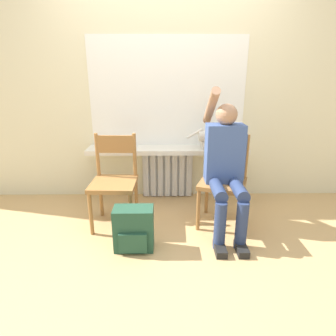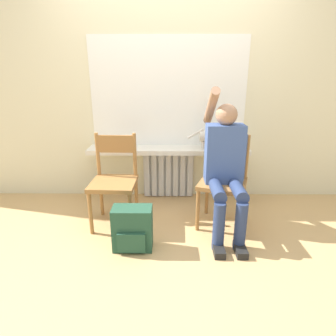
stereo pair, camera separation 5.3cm
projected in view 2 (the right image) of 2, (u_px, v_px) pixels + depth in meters
ground_plane at (167, 252)px, 2.35m from camera, size 12.00×12.00×0.00m
wall_with_window at (168, 80)px, 3.09m from camera, size 7.00×0.06×2.70m
radiator at (168, 173)px, 3.35m from camera, size 0.59×0.08×0.58m
windowsill at (168, 150)px, 3.15m from camera, size 1.79×0.30×0.05m
window_glass at (168, 93)px, 3.09m from camera, size 1.72×0.01×1.18m
chair_left at (114, 179)px, 2.69m from camera, size 0.43×0.43×0.88m
chair_right at (223, 180)px, 2.68m from camera, size 0.54×0.54×0.88m
person at (225, 163)px, 2.51m from camera, size 0.36×0.98×1.32m
cat at (215, 136)px, 3.06m from camera, size 0.49×0.12×0.23m
backpack at (133, 229)px, 2.35m from camera, size 0.33×0.21×0.37m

